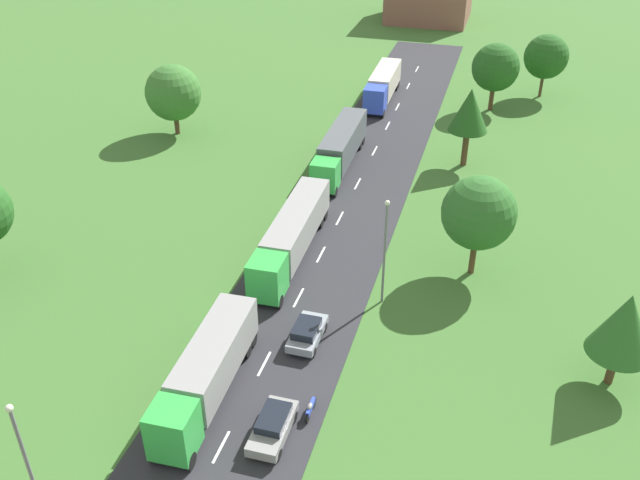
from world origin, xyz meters
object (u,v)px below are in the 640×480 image
at_px(motorcycle_courier, 311,408).
at_px(tree_birch, 479,213).
at_px(truck_fourth, 383,84).
at_px(tree_pine, 625,325).
at_px(car_third, 307,332).
at_px(tree_lime, 546,57).
at_px(tree_elm, 173,93).
at_px(lamppost_lead, 28,466).
at_px(car_second, 273,425).
at_px(truck_third, 340,146).
at_px(tree_ash, 470,111).
at_px(tree_oak, 496,68).
at_px(truck_second, 292,234).
at_px(lamppost_second, 385,247).
at_px(truck_lead, 207,371).

height_order(motorcycle_courier, tree_birch, tree_birch).
bearing_deg(truck_fourth, tree_pine, -62.23).
height_order(car_third, tree_lime, tree_lime).
xyz_separation_m(tree_pine, tree_elm, (-43.35, 28.59, 0.13)).
distance_m(lamppost_lead, tree_elm, 50.06).
bearing_deg(car_second, truck_fourth, 94.98).
distance_m(truck_fourth, tree_lime, 20.11).
bearing_deg(tree_birch, tree_lime, 83.75).
height_order(truck_third, lamppost_lead, lamppost_lead).
bearing_deg(tree_ash, tree_oak, 84.70).
relative_size(tree_elm, tree_lime, 1.00).
bearing_deg(truck_third, tree_birch, -47.00).
distance_m(truck_second, car_third, 10.71).
xyz_separation_m(truck_second, tree_birch, (14.04, 1.66, 3.20)).
height_order(lamppost_lead, tree_elm, lamppost_lead).
height_order(lamppost_lead, tree_ash, lamppost_lead).
bearing_deg(truck_third, tree_pine, -46.76).
xyz_separation_m(truck_second, tree_ash, (11.47, 20.89, 3.68)).
distance_m(lamppost_second, tree_oak, 41.33).
relative_size(car_third, motorcycle_courier, 2.05).
bearing_deg(tree_elm, truck_third, -9.14).
bearing_deg(truck_lead, tree_oak, 76.26).
height_order(tree_elm, tree_ash, tree_ash).
distance_m(truck_third, tree_lime, 32.50).
distance_m(motorcycle_courier, tree_pine, 19.30).
distance_m(truck_lead, motorcycle_courier, 6.59).
height_order(truck_second, car_second, truck_second).
distance_m(truck_fourth, tree_elm, 25.68).
relative_size(tree_ash, tree_lime, 1.04).
distance_m(lamppost_lead, tree_ash, 50.49).
bearing_deg(lamppost_second, lamppost_lead, -117.55).
relative_size(motorcycle_courier, lamppost_lead, 0.22).
xyz_separation_m(lamppost_second, tree_ash, (3.33, 24.83, 1.09)).
relative_size(lamppost_second, tree_oak, 1.06).
bearing_deg(truck_third, tree_lime, 53.97).
bearing_deg(car_second, truck_lead, 158.19).
xyz_separation_m(truck_lead, tree_ash, (11.55, 37.20, 3.69)).
distance_m(car_second, tree_birch, 22.42).
bearing_deg(motorcycle_courier, truck_lead, -177.82).
bearing_deg(tree_pine, tree_lime, 95.42).
xyz_separation_m(truck_fourth, tree_oak, (13.02, 0.65, 3.04)).
relative_size(car_second, tree_birch, 0.53).
xyz_separation_m(car_second, tree_oak, (8.25, 55.34, 4.30)).
bearing_deg(truck_lead, tree_lime, 72.61).
xyz_separation_m(truck_third, tree_oak, (13.41, 19.92, 2.98)).
distance_m(truck_lead, tree_lime, 62.61).
xyz_separation_m(car_third, lamppost_lead, (-8.18, -17.40, 3.99)).
xyz_separation_m(tree_pine, tree_ash, (-12.04, 29.17, 1.20)).
height_order(truck_third, car_second, truck_third).
bearing_deg(tree_ash, truck_third, -162.71).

